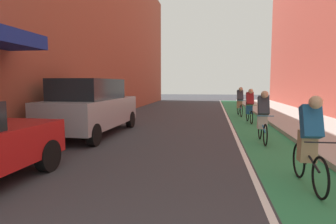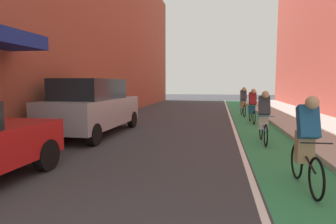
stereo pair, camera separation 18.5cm
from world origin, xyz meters
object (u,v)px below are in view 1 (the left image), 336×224
Objects in this scene: parked_suv_silver at (92,106)px; cyclist_far at (240,102)px; cyclist_trailing at (250,105)px; cyclist_mid at (263,115)px; cyclist_lead at (309,139)px.

cyclist_far is at bearing 50.22° from parked_suv_silver.
cyclist_mid is at bearing -92.16° from cyclist_trailing.
cyclist_lead is at bearing -90.25° from cyclist_trailing.
parked_suv_silver is 2.74× the size of cyclist_lead.
cyclist_trailing is 0.96× the size of cyclist_far.
parked_suv_silver is at bearing 175.52° from cyclist_mid.
cyclist_trailing is at bearing 34.75° from parked_suv_silver.
cyclist_trailing is (5.95, 4.13, -0.21)m from parked_suv_silver.
cyclist_lead is at bearing -36.01° from parked_suv_silver.
cyclist_mid is at bearing -4.48° from parked_suv_silver.
parked_suv_silver reaches higher than cyclist_trailing.
parked_suv_silver is at bearing -129.78° from cyclist_far.
cyclist_lead is at bearing -89.26° from cyclist_far.
cyclist_lead reaches higher than cyclist_mid.
cyclist_trailing is (0.17, 4.58, -0.04)m from cyclist_mid.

